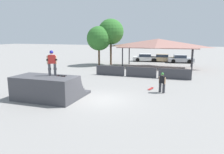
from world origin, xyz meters
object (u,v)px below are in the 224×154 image
object	(u,v)px
skateboard_on_deck	(62,75)
bystander_walking	(162,81)
tree_far_back	(99,38)
skater_on_deck	(52,61)
tree_beside_pavilion	(111,32)
parked_car_white	(145,58)
skateboard_on_ground	(151,89)
parked_car_tan	(163,58)
parked_car_silver	(180,59)

from	to	relation	value
skateboard_on_deck	bystander_walking	distance (m)	7.51
skateboard_on_deck	tree_far_back	size ratio (longest dim) A/B	0.14
bystander_walking	skater_on_deck	bearing A→B (deg)	59.38
skater_on_deck	tree_beside_pavilion	size ratio (longest dim) A/B	0.26
skateboard_on_deck	tree_far_back	xyz separation A→B (m)	(-4.04, 16.82, 2.23)
tree_far_back	parked_car_white	world-z (taller)	tree_far_back
skateboard_on_ground	parked_car_tan	size ratio (longest dim) A/B	0.20
bystander_walking	parked_car_white	xyz separation A→B (m)	(-4.82, 20.08, -0.32)
skater_on_deck	parked_car_tan	xyz separation A→B (m)	(5.03, 24.37, -2.02)
parked_car_white	parked_car_tan	world-z (taller)	same
skater_on_deck	bystander_walking	xyz separation A→B (m)	(7.03, 4.00, -1.70)
skateboard_on_ground	tree_far_back	size ratio (longest dim) A/B	0.15
tree_far_back	tree_beside_pavilion	bearing A→B (deg)	45.99
tree_beside_pavilion	tree_far_back	size ratio (longest dim) A/B	1.19
tree_far_back	parked_car_silver	bearing A→B (deg)	32.29
parked_car_tan	bystander_walking	bearing A→B (deg)	-88.60
tree_beside_pavilion	parked_car_tan	xyz separation A→B (m)	(7.04, 6.13, -4.26)
tree_beside_pavilion	skateboard_on_deck	bearing A→B (deg)	-81.57
skater_on_deck	tree_far_back	bearing A→B (deg)	73.22
parked_car_white	tree_far_back	bearing A→B (deg)	-135.90
parked_car_white	parked_car_silver	distance (m)	5.66
skater_on_deck	parked_car_tan	bearing A→B (deg)	50.31
bystander_walking	tree_far_back	distance (m)	16.78
skater_on_deck	parked_car_white	size ratio (longest dim) A/B	0.39
tree_beside_pavilion	tree_far_back	bearing A→B (deg)	-134.01
skater_on_deck	skateboard_on_deck	bearing A→B (deg)	-26.00
skater_on_deck	tree_far_back	size ratio (longest dim) A/B	0.31
parked_car_silver	skater_on_deck	bearing A→B (deg)	-118.79
skateboard_on_ground	tree_beside_pavilion	bearing A→B (deg)	44.81
parked_car_tan	skater_on_deck	bearing A→B (deg)	-105.86
skateboard_on_deck	skateboard_on_ground	distance (m)	7.38
skateboard_on_deck	parked_car_tan	world-z (taller)	skateboard_on_deck
parked_car_white	skater_on_deck	bearing A→B (deg)	-103.60
skateboard_on_deck	skateboard_on_ground	xyz separation A→B (m)	(5.36, 4.80, -1.63)
parked_car_silver	tree_beside_pavilion	bearing A→B (deg)	-160.62
tree_beside_pavilion	parked_car_tan	bearing A→B (deg)	41.06
skater_on_deck	skateboard_on_ground	bearing A→B (deg)	10.50
tree_beside_pavilion	parked_car_white	xyz separation A→B (m)	(4.21, 5.84, -4.26)
skateboard_on_deck	parked_car_white	size ratio (longest dim) A/B	0.17
skateboard_on_ground	bystander_walking	bearing A→B (deg)	-116.87
parked_car_tan	tree_beside_pavilion	bearing A→B (deg)	-143.13
parked_car_silver	parked_car_white	bearing A→B (deg)	167.93
tree_beside_pavilion	parked_car_tan	distance (m)	10.26
skateboard_on_deck	parked_car_tan	distance (m)	24.75
skater_on_deck	parked_car_white	world-z (taller)	skater_on_deck
bystander_walking	parked_car_tan	distance (m)	20.47
skateboard_on_ground	tree_beside_pavilion	xyz separation A→B (m)	(-8.07, 13.41, 4.80)
skateboard_on_ground	skater_on_deck	bearing A→B (deg)	142.31
skater_on_deck	tree_beside_pavilion	xyz separation A→B (m)	(-2.00, 18.24, 2.23)
parked_car_white	skateboard_on_deck	bearing A→B (deg)	-101.95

